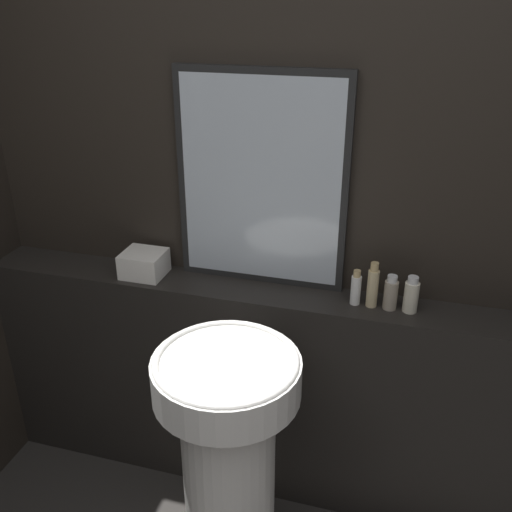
# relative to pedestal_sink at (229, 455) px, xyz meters

# --- Properties ---
(wall_back) EXTENTS (8.00, 0.06, 2.50)m
(wall_back) POSITION_rel_pedestal_sink_xyz_m (0.06, 0.57, 0.71)
(wall_back) COLOR black
(wall_back) RESTS_ON ground_plane
(vanity_counter) EXTENTS (2.39, 0.21, 0.93)m
(vanity_counter) POSITION_rel_pedestal_sink_xyz_m (0.06, 0.44, -0.07)
(vanity_counter) COLOR black
(vanity_counter) RESTS_ON ground_plane
(pedestal_sink) EXTENTS (0.47, 0.47, 0.93)m
(pedestal_sink) POSITION_rel_pedestal_sink_xyz_m (0.00, 0.00, 0.00)
(pedestal_sink) COLOR white
(pedestal_sink) RESTS_ON ground_plane
(mirror) EXTENTS (0.63, 0.03, 0.79)m
(mirror) POSITION_rel_pedestal_sink_xyz_m (-0.03, 0.52, 0.79)
(mirror) COLOR black
(mirror) RESTS_ON vanity_counter
(towel_stack) EXTENTS (0.16, 0.15, 0.10)m
(towel_stack) POSITION_rel_pedestal_sink_xyz_m (-0.49, 0.44, 0.45)
(towel_stack) COLOR silver
(towel_stack) RESTS_ON vanity_counter
(shampoo_bottle) EXTENTS (0.04, 0.04, 0.13)m
(shampoo_bottle) POSITION_rel_pedestal_sink_xyz_m (0.34, 0.44, 0.46)
(shampoo_bottle) COLOR white
(shampoo_bottle) RESTS_ON vanity_counter
(conditioner_bottle) EXTENTS (0.04, 0.04, 0.17)m
(conditioner_bottle) POSITION_rel_pedestal_sink_xyz_m (0.40, 0.44, 0.48)
(conditioner_bottle) COLOR #C6B284
(conditioner_bottle) RESTS_ON vanity_counter
(lotion_bottle) EXTENTS (0.05, 0.05, 0.13)m
(lotion_bottle) POSITION_rel_pedestal_sink_xyz_m (0.46, 0.44, 0.46)
(lotion_bottle) COLOR gray
(lotion_bottle) RESTS_ON vanity_counter
(body_wash_bottle) EXTENTS (0.05, 0.05, 0.13)m
(body_wash_bottle) POSITION_rel_pedestal_sink_xyz_m (0.53, 0.44, 0.46)
(body_wash_bottle) COLOR beige
(body_wash_bottle) RESTS_ON vanity_counter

